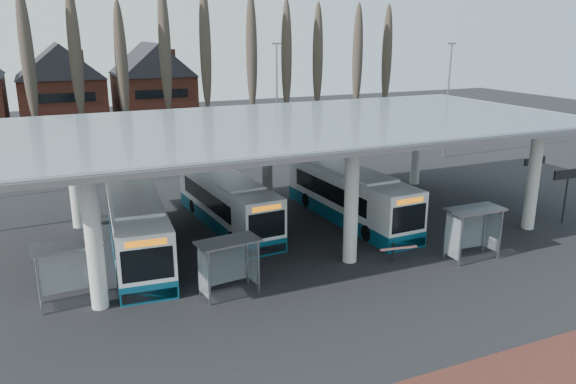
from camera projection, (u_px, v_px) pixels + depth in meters
name	position (u px, v px, depth m)	size (l,w,h in m)	color
ground	(376.00, 280.00, 26.03)	(140.00, 140.00, 0.00)	black
station_canopy	(303.00, 132.00, 31.48)	(32.00, 16.00, 6.34)	silver
poplar_row	(189.00, 57.00, 52.57)	(45.10, 1.10, 14.50)	#473D33
townhouse_row	(10.00, 84.00, 56.85)	(36.80, 10.30, 12.25)	brown
lamp_post_b	(277.00, 99.00, 49.73)	(0.80, 0.16, 10.17)	slate
lamp_post_c	(448.00, 99.00, 49.94)	(0.80, 0.16, 10.17)	slate
bus_0	(136.00, 226.00, 28.71)	(3.39, 11.68, 3.20)	silver
bus_1	(227.00, 202.00, 33.15)	(3.03, 11.02, 3.03)	silver
bus_2	(349.00, 195.00, 34.18)	(2.94, 11.58, 3.19)	silver
shelter_0	(68.00, 260.00, 23.46)	(2.89, 1.52, 2.64)	gray
shelter_1	(227.00, 254.00, 24.29)	(2.86, 1.68, 2.52)	gray
shelter_2	(472.00, 221.00, 28.11)	(2.91, 1.49, 2.68)	gray
info_sign_0	(568.00, 178.00, 33.11)	(2.23, 0.20, 3.32)	black
info_sign_1	(534.00, 164.00, 38.06)	(1.96, 0.22, 2.91)	black
barrier	(397.00, 249.00, 27.72)	(1.96, 0.68, 0.98)	black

